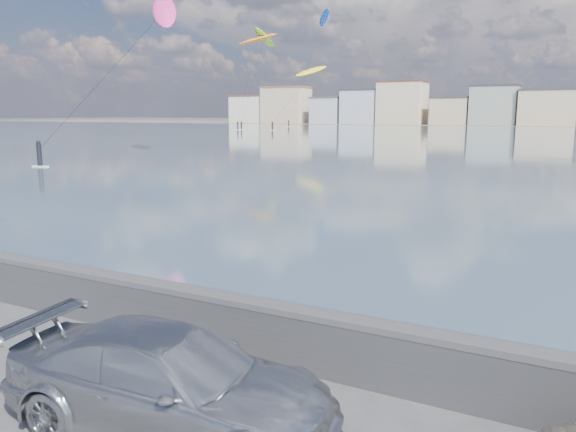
% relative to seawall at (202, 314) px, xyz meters
% --- Properties ---
extents(ground, '(700.00, 700.00, 0.00)m').
position_rel_seawall_xyz_m(ground, '(0.00, -2.70, -0.58)').
color(ground, '#333335').
rests_on(ground, ground).
extents(bay_water, '(500.00, 177.00, 0.00)m').
position_rel_seawall_xyz_m(bay_water, '(0.00, 88.80, -0.58)').
color(bay_water, '#33485D').
rests_on(bay_water, ground).
extents(far_shore_strip, '(500.00, 60.00, 0.00)m').
position_rel_seawall_xyz_m(far_shore_strip, '(0.00, 197.30, -0.57)').
color(far_shore_strip, '#4C473D').
rests_on(far_shore_strip, ground).
extents(seawall, '(400.00, 0.36, 1.08)m').
position_rel_seawall_xyz_m(seawall, '(0.00, 0.00, 0.00)').
color(seawall, '#28282B').
rests_on(seawall, ground).
extents(far_buildings, '(240.79, 13.26, 14.60)m').
position_rel_seawall_xyz_m(far_buildings, '(1.31, 183.30, 5.44)').
color(far_buildings, silver).
rests_on(far_buildings, ground).
extents(car_silver, '(4.68, 2.33, 1.30)m').
position_rel_seawall_xyz_m(car_silver, '(1.21, -2.30, 0.07)').
color(car_silver, '#A7AAAE').
rests_on(car_silver, ground).
extents(kitesurfer_3, '(6.82, 19.25, 16.20)m').
position_rel_seawall_xyz_m(kitesurfer_3, '(-31.21, 36.36, 12.76)').
color(kitesurfer_3, '#E5338C').
rests_on(kitesurfer_3, ground).
extents(kitesurfer_4, '(7.62, 19.53, 16.17)m').
position_rel_seawall_xyz_m(kitesurfer_4, '(-56.34, 120.89, 13.28)').
color(kitesurfer_4, yellow).
rests_on(kitesurfer_4, ground).
extents(kitesurfer_6, '(4.15, 13.24, 24.34)m').
position_rel_seawall_xyz_m(kitesurfer_6, '(-66.16, 115.37, 21.14)').
color(kitesurfer_6, '#8CD826').
rests_on(kitesurfer_6, ground).
extents(kitesurfer_14, '(7.50, 19.04, 34.95)m').
position_rel_seawall_xyz_m(kitesurfer_14, '(-67.54, 152.96, 30.82)').
color(kitesurfer_14, blue).
rests_on(kitesurfer_14, ground).
extents(kitesurfer_15, '(9.82, 11.80, 23.18)m').
position_rel_seawall_xyz_m(kitesurfer_15, '(-66.87, 113.14, 20.62)').
color(kitesurfer_15, orange).
rests_on(kitesurfer_15, ground).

